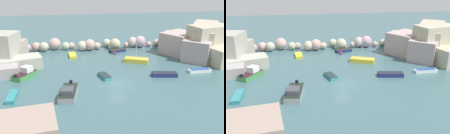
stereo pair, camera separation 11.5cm
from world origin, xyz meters
The scene contains 14 objects.
cove_water centered at (0.00, 0.00, 0.00)m, with size 160.00×160.00×0.00m, color #3E6167.
cliff_headland_right centered at (21.35, 13.08, 2.59)m, with size 19.73×20.30×6.86m.
rock_breakwater centered at (-1.68, 21.31, 1.15)m, with size 32.12×4.66×2.72m.
stone_dock centered at (-13.05, -10.33, 0.50)m, with size 7.84×6.47×1.00m, color #A18A7B.
channel_buoy centered at (2.43, 16.15, 0.28)m, with size 0.56×0.56×0.56m, color red.
moored_boat_0 centered at (-7.66, -3.17, 0.60)m, with size 3.00×5.70×1.64m.
moored_boat_1 centered at (-1.64, 2.99, 0.27)m, with size 2.21×3.37×0.54m.
moored_boat_2 centered at (5.69, 10.16, 0.42)m, with size 5.00×3.63×4.78m.
moored_boat_3 centered at (-14.80, 5.46, 0.65)m, with size 4.02×4.68×1.80m.
moored_boat_4 centered at (-6.72, 16.04, 0.27)m, with size 1.60×3.48×0.53m.
moored_boat_5 centered at (15.38, 2.88, 0.30)m, with size 4.07×1.19×0.62m.
moored_boat_6 centered at (3.36, 18.09, 0.30)m, with size 4.02×2.70×0.61m.
moored_boat_7 centered at (8.54, 2.07, 0.33)m, with size 4.48×2.24×0.66m.
moored_boat_8 centered at (-15.47, -2.46, 0.27)m, with size 1.15×3.94×0.53m.
Camera 2 is at (-6.92, -36.61, 16.15)m, focal length 41.09 mm.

